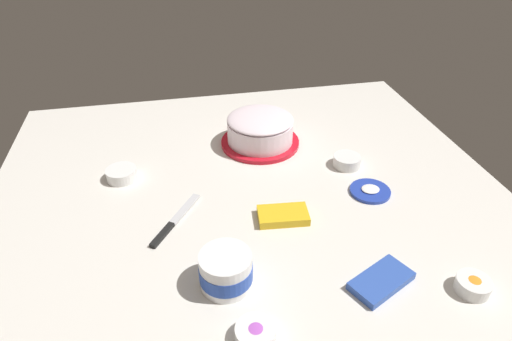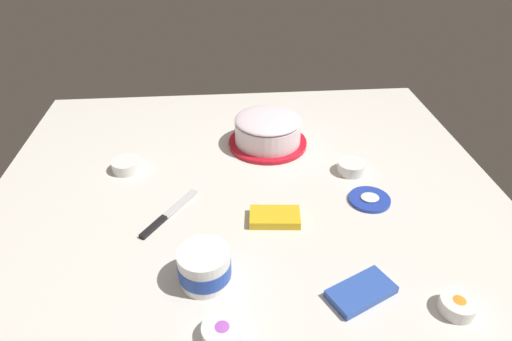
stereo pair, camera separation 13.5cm
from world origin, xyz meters
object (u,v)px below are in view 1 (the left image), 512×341
sprinkle_bowl_yellow (122,174)px  candy_box_lower (283,215)px  frosting_tub_lid (370,191)px  candy_box_upper (381,281)px  spreading_knife (172,224)px  sprinkle_bowl_rainbow (256,333)px  frosting_tub (226,270)px  sprinkle_bowl_orange (473,285)px  sprinkle_bowl_pink (347,161)px  frosted_cake (260,131)px

sprinkle_bowl_yellow → candy_box_lower: bearing=-33.0°
frosting_tub_lid → candy_box_upper: 0.36m
spreading_knife → sprinkle_bowl_rainbow: bearing=-68.6°
frosting_tub_lid → candy_box_lower: 0.29m
spreading_knife → frosting_tub: bearing=-63.6°
sprinkle_bowl_orange → sprinkle_bowl_pink: bearing=99.1°
sprinkle_bowl_rainbow → spreading_knife: bearing=111.4°
sprinkle_bowl_rainbow → candy_box_lower: 0.39m
sprinkle_bowl_orange → candy_box_upper: sprinkle_bowl_orange is taller
candy_box_lower → frosting_tub_lid: bearing=18.1°
frosting_tub_lid → candy_box_upper: size_ratio=0.79×
frosting_tub → sprinkle_bowl_yellow: size_ratio=1.30×
sprinkle_bowl_orange → candy_box_lower: 0.49m
sprinkle_bowl_pink → sprinkle_bowl_orange: 0.56m
frosted_cake → candy_box_upper: bearing=-78.3°
sprinkle_bowl_pink → sprinkle_bowl_yellow: same height
frosting_tub → candy_box_upper: (0.35, -0.07, -0.04)m
sprinkle_bowl_rainbow → candy_box_upper: (0.32, 0.08, -0.01)m
sprinkle_bowl_rainbow → candy_box_lower: bearing=67.1°
frosting_tub → sprinkle_bowl_orange: 0.56m
frosted_cake → sprinkle_bowl_rainbow: size_ratio=3.20×
frosting_tub_lid → candy_box_lower: size_ratio=0.87×
frosted_cake → candy_box_upper: size_ratio=1.81×
sprinkle_bowl_yellow → sprinkle_bowl_orange: same height
frosting_tub → sprinkle_bowl_yellow: 0.55m
sprinkle_bowl_rainbow → candy_box_lower: sprinkle_bowl_rainbow is taller
candy_box_upper → spreading_knife: bearing=120.8°
sprinkle_bowl_rainbow → sprinkle_bowl_yellow: 0.71m
sprinkle_bowl_pink → candy_box_upper: 0.50m
sprinkle_bowl_pink → sprinkle_bowl_yellow: bearing=174.3°
sprinkle_bowl_pink → sprinkle_bowl_orange: same height
sprinkle_bowl_orange → candy_box_upper: 0.20m
frosting_tub_lid → spreading_knife: (-0.59, -0.03, -0.00)m
frosting_tub → sprinkle_bowl_rainbow: (0.04, -0.16, -0.03)m
spreading_knife → candy_box_lower: (0.30, -0.03, 0.01)m
candy_box_lower → candy_box_upper: 0.32m
sprinkle_bowl_yellow → sprinkle_bowl_orange: size_ratio=1.20×
sprinkle_bowl_orange → frosting_tub: bearing=166.3°
sprinkle_bowl_yellow → sprinkle_bowl_orange: (0.81, -0.62, -0.00)m
frosted_cake → candy_box_lower: frosted_cake is taller
sprinkle_bowl_yellow → sprinkle_bowl_orange: bearing=-37.7°
frosting_tub_lid → sprinkle_bowl_pink: bearing=95.7°
frosting_tub_lid → sprinkle_bowl_yellow: size_ratio=1.27×
sprinkle_bowl_rainbow → sprinkle_bowl_orange: size_ratio=1.09×
frosting_tub → candy_box_lower: frosting_tub is taller
frosted_cake → frosting_tub: (-0.21, -0.61, -0.01)m
spreading_knife → candy_box_upper: (0.47, -0.31, 0.00)m
candy_box_lower → sprinkle_bowl_orange: bearing=-37.3°
sprinkle_bowl_rainbow → sprinkle_bowl_orange: (0.51, 0.02, 0.00)m
frosting_tub → spreading_knife: bearing=116.4°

